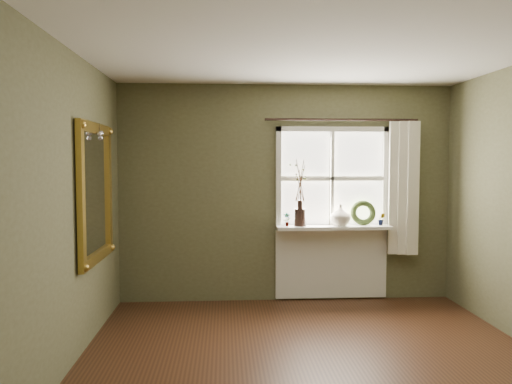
{
  "coord_description": "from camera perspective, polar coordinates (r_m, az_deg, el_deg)",
  "views": [
    {
      "loc": [
        -0.74,
        -3.71,
        1.69
      ],
      "look_at": [
        -0.41,
        1.55,
        1.36
      ],
      "focal_mm": 35.0,
      "sensor_mm": 36.0,
      "label": 1
    }
  ],
  "objects": [
    {
      "name": "wall_back",
      "position": [
        6.07,
        3.44,
        -0.13
      ],
      "size": [
        4.0,
        0.1,
        2.6
      ],
      "primitive_type": "cube",
      "color": "brown",
      "rests_on": "ground"
    },
    {
      "name": "wall_left",
      "position": [
        3.95,
        -22.91,
        -2.35
      ],
      "size": [
        0.1,
        4.5,
        2.6
      ],
      "primitive_type": "cube",
      "color": "brown",
      "rests_on": "ground"
    },
    {
      "name": "floor",
      "position": [
        4.14,
        7.54,
        -20.52
      ],
      "size": [
        4.5,
        4.5,
        0.0
      ],
      "primitive_type": "plane",
      "color": "#381F11",
      "rests_on": "ground"
    },
    {
      "name": "gilt_mirror",
      "position": [
        4.96,
        -17.85,
        -0.06
      ],
      "size": [
        0.1,
        1.1,
        1.31
      ],
      "color": "white",
      "rests_on": "wall_left"
    },
    {
      "name": "window_sill",
      "position": [
        6.02,
        8.85,
        -4.02
      ],
      "size": [
        1.36,
        0.26,
        0.04
      ],
      "primitive_type": "cube",
      "color": "white",
      "rests_on": "wall_back"
    },
    {
      "name": "curtain_rod",
      "position": [
        6.06,
        9.8,
        8.15
      ],
      "size": [
        1.84,
        0.03,
        0.03
      ],
      "primitive_type": "cylinder",
      "rotation": [
        0.0,
        1.57,
        0.0
      ],
      "color": "black",
      "rests_on": "wall_back"
    },
    {
      "name": "wreath",
      "position": [
        6.13,
        12.13,
        -2.64
      ],
      "size": [
        0.32,
        0.17,
        0.31
      ],
      "primitive_type": "torus",
      "rotation": [
        1.36,
        0.0,
        -0.11
      ],
      "color": "#34451E",
      "rests_on": "window_sill"
    },
    {
      "name": "dark_jug",
      "position": [
        5.93,
        5.05,
        -2.9
      ],
      "size": [
        0.17,
        0.17,
        0.21
      ],
      "primitive_type": "cylinder",
      "rotation": [
        0.0,
        0.0,
        -0.22
      ],
      "color": "black",
      "rests_on": "window_sill"
    },
    {
      "name": "window_apron",
      "position": [
        6.2,
        8.59,
        -7.92
      ],
      "size": [
        1.36,
        0.04,
        0.88
      ],
      "primitive_type": "cube",
      "color": "white",
      "rests_on": "ground"
    },
    {
      "name": "wall_front",
      "position": [
        1.64,
        23.9,
        -10.37
      ],
      "size": [
        4.0,
        0.1,
        2.6
      ],
      "primitive_type": "cube",
      "color": "brown",
      "rests_on": "ground"
    },
    {
      "name": "potted_plant_left",
      "position": [
        5.92,
        3.55,
        -3.14
      ],
      "size": [
        0.09,
        0.07,
        0.16
      ],
      "primitive_type": "imported",
      "rotation": [
        0.0,
        0.0,
        0.11
      ],
      "color": "#34451E",
      "rests_on": "window_sill"
    },
    {
      "name": "cream_vase",
      "position": [
        6.02,
        9.61,
        -2.6
      ],
      "size": [
        0.25,
        0.25,
        0.26
      ],
      "primitive_type": "imported",
      "rotation": [
        0.0,
        0.0,
        -0.01
      ],
      "color": "beige",
      "rests_on": "window_sill"
    },
    {
      "name": "curtain",
      "position": [
        6.23,
        16.44,
        0.42
      ],
      "size": [
        0.36,
        0.12,
        1.59
      ],
      "primitive_type": "cube",
      "color": "silver",
      "rests_on": "wall_back"
    },
    {
      "name": "potted_plant_right",
      "position": [
        6.16,
        14.14,
        -3.03
      ],
      "size": [
        0.09,
        0.08,
        0.15
      ],
      "primitive_type": "imported",
      "rotation": [
        0.0,
        0.0,
        -0.17
      ],
      "color": "#34451E",
      "rests_on": "window_sill"
    },
    {
      "name": "ceiling",
      "position": [
        3.89,
        7.86,
        17.08
      ],
      "size": [
        4.5,
        4.5,
        0.0
      ],
      "primitive_type": "plane",
      "color": "silver",
      "rests_on": "ground"
    },
    {
      "name": "window_frame",
      "position": [
        6.08,
        8.68,
        1.54
      ],
      "size": [
        1.36,
        0.06,
        1.24
      ],
      "color": "white",
      "rests_on": "wall_back"
    }
  ]
}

